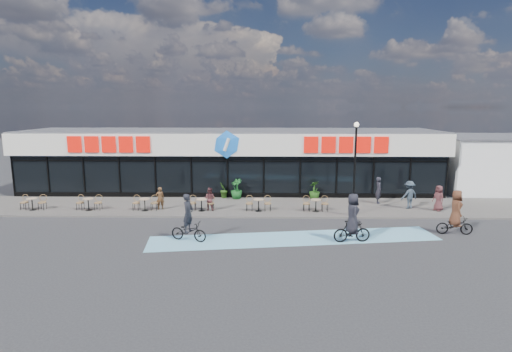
{
  "coord_description": "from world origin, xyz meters",
  "views": [
    {
      "loc": [
        2.49,
        -20.07,
        6.27
      ],
      "look_at": [
        2.03,
        3.5,
        2.2
      ],
      "focal_mm": 28.0,
      "sensor_mm": 36.0,
      "label": 1
    }
  ],
  "objects_px": {
    "bistro_set_0": "(33,202)",
    "potted_plant_left": "(223,190)",
    "potted_plant_mid": "(236,189)",
    "patron_right": "(210,199)",
    "pedestrian_a": "(439,198)",
    "potted_plant_right": "(314,190)",
    "pedestrian_b": "(379,190)",
    "patron_left": "(160,198)",
    "lamp_post": "(355,161)",
    "cyclist_a": "(352,222)",
    "cyclist_b": "(455,217)",
    "pedestrian_c": "(409,195)"
  },
  "relations": [
    {
      "from": "pedestrian_b",
      "to": "potted_plant_right",
      "type": "bearing_deg",
      "value": 83.06
    },
    {
      "from": "potted_plant_left",
      "to": "lamp_post",
      "type": "bearing_deg",
      "value": -29.13
    },
    {
      "from": "potted_plant_left",
      "to": "patron_left",
      "type": "relative_size",
      "value": 0.82
    },
    {
      "from": "bistro_set_0",
      "to": "potted_plant_left",
      "type": "xyz_separation_m",
      "value": [
        11.3,
        3.37,
        0.11
      ]
    },
    {
      "from": "cyclist_a",
      "to": "cyclist_b",
      "type": "relative_size",
      "value": 1.04
    },
    {
      "from": "lamp_post",
      "to": "potted_plant_right",
      "type": "bearing_deg",
      "value": 111.99
    },
    {
      "from": "potted_plant_left",
      "to": "pedestrian_a",
      "type": "distance_m",
      "value": 13.67
    },
    {
      "from": "pedestrian_b",
      "to": "cyclist_a",
      "type": "distance_m",
      "value": 8.13
    },
    {
      "from": "bistro_set_0",
      "to": "patron_left",
      "type": "relative_size",
      "value": 1.11
    },
    {
      "from": "lamp_post",
      "to": "potted_plant_mid",
      "type": "distance_m",
      "value": 8.56
    },
    {
      "from": "pedestrian_c",
      "to": "cyclist_a",
      "type": "bearing_deg",
      "value": 30.66
    },
    {
      "from": "potted_plant_mid",
      "to": "pedestrian_b",
      "type": "bearing_deg",
      "value": -6.87
    },
    {
      "from": "potted_plant_right",
      "to": "patron_right",
      "type": "relative_size",
      "value": 0.9
    },
    {
      "from": "pedestrian_b",
      "to": "cyclist_b",
      "type": "height_order",
      "value": "cyclist_b"
    },
    {
      "from": "potted_plant_left",
      "to": "potted_plant_right",
      "type": "height_order",
      "value": "potted_plant_right"
    },
    {
      "from": "pedestrian_a",
      "to": "potted_plant_mid",
      "type": "bearing_deg",
      "value": -128.28
    },
    {
      "from": "potted_plant_right",
      "to": "pedestrian_a",
      "type": "bearing_deg",
      "value": -22.36
    },
    {
      "from": "cyclist_b",
      "to": "patron_left",
      "type": "bearing_deg",
      "value": 164.95
    },
    {
      "from": "potted_plant_right",
      "to": "patron_right",
      "type": "height_order",
      "value": "patron_right"
    },
    {
      "from": "patron_right",
      "to": "cyclist_b",
      "type": "relative_size",
      "value": 0.62
    },
    {
      "from": "lamp_post",
      "to": "pedestrian_b",
      "type": "relative_size",
      "value": 3.09
    },
    {
      "from": "potted_plant_left",
      "to": "pedestrian_a",
      "type": "relative_size",
      "value": 0.73
    },
    {
      "from": "pedestrian_b",
      "to": "bistro_set_0",
      "type": "bearing_deg",
      "value": 103.64
    },
    {
      "from": "lamp_post",
      "to": "cyclist_a",
      "type": "distance_m",
      "value": 4.97
    },
    {
      "from": "bistro_set_0",
      "to": "potted_plant_left",
      "type": "relative_size",
      "value": 1.35
    },
    {
      "from": "bistro_set_0",
      "to": "potted_plant_right",
      "type": "relative_size",
      "value": 1.23
    },
    {
      "from": "potted_plant_mid",
      "to": "pedestrian_c",
      "type": "height_order",
      "value": "pedestrian_c"
    },
    {
      "from": "potted_plant_right",
      "to": "pedestrian_b",
      "type": "relative_size",
      "value": 0.72
    },
    {
      "from": "potted_plant_right",
      "to": "pedestrian_b",
      "type": "bearing_deg",
      "value": -15.06
    },
    {
      "from": "lamp_post",
      "to": "pedestrian_c",
      "type": "height_order",
      "value": "lamp_post"
    },
    {
      "from": "patron_left",
      "to": "cyclist_b",
      "type": "xyz_separation_m",
      "value": [
        15.86,
        -4.27,
        0.09
      ]
    },
    {
      "from": "pedestrian_a",
      "to": "pedestrian_b",
      "type": "relative_size",
      "value": 0.89
    },
    {
      "from": "potted_plant_mid",
      "to": "potted_plant_right",
      "type": "bearing_deg",
      "value": -0.45
    },
    {
      "from": "pedestrian_c",
      "to": "pedestrian_b",
      "type": "bearing_deg",
      "value": -63.09
    },
    {
      "from": "potted_plant_left",
      "to": "cyclist_a",
      "type": "relative_size",
      "value": 0.49
    },
    {
      "from": "pedestrian_c",
      "to": "cyclist_b",
      "type": "bearing_deg",
      "value": 75.95
    },
    {
      "from": "potted_plant_right",
      "to": "cyclist_b",
      "type": "height_order",
      "value": "cyclist_b"
    },
    {
      "from": "bistro_set_0",
      "to": "patron_right",
      "type": "xyz_separation_m",
      "value": [
        10.79,
        0.13,
        0.24
      ]
    },
    {
      "from": "patron_left",
      "to": "cyclist_a",
      "type": "distance_m",
      "value": 11.86
    },
    {
      "from": "cyclist_b",
      "to": "patron_right",
      "type": "bearing_deg",
      "value": 162.0
    },
    {
      "from": "cyclist_a",
      "to": "potted_plant_left",
      "type": "bearing_deg",
      "value": 128.43
    },
    {
      "from": "potted_plant_right",
      "to": "lamp_post",
      "type": "bearing_deg",
      "value": -68.01
    },
    {
      "from": "bistro_set_0",
      "to": "pedestrian_c",
      "type": "bearing_deg",
      "value": 1.83
    },
    {
      "from": "potted_plant_right",
      "to": "pedestrian_c",
      "type": "bearing_deg",
      "value": -23.8
    },
    {
      "from": "patron_left",
      "to": "cyclist_b",
      "type": "relative_size",
      "value": 0.62
    },
    {
      "from": "potted_plant_right",
      "to": "cyclist_a",
      "type": "height_order",
      "value": "cyclist_a"
    },
    {
      "from": "potted_plant_right",
      "to": "pedestrian_a",
      "type": "height_order",
      "value": "pedestrian_a"
    },
    {
      "from": "potted_plant_mid",
      "to": "potted_plant_right",
      "type": "height_order",
      "value": "potted_plant_mid"
    },
    {
      "from": "pedestrian_a",
      "to": "cyclist_b",
      "type": "bearing_deg",
      "value": -38.18
    },
    {
      "from": "potted_plant_mid",
      "to": "patron_right",
      "type": "bearing_deg",
      "value": -114.73
    }
  ]
}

